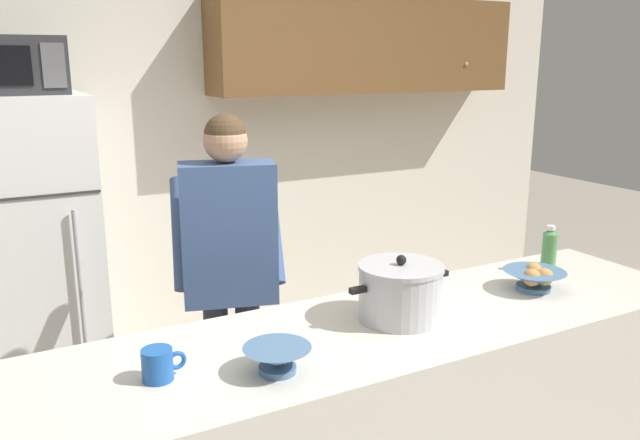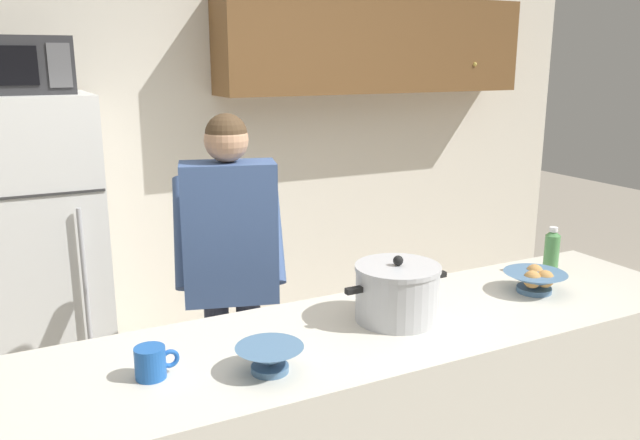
{
  "view_description": "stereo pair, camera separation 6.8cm",
  "coord_description": "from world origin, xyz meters",
  "px_view_note": "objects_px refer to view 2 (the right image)",
  "views": [
    {
      "loc": [
        -1.25,
        -1.74,
        1.82
      ],
      "look_at": [
        0.0,
        0.55,
        1.17
      ],
      "focal_mm": 36.31,
      "sensor_mm": 36.0,
      "label": 1
    },
    {
      "loc": [
        -1.19,
        -1.77,
        1.82
      ],
      "look_at": [
        0.0,
        0.55,
        1.17
      ],
      "focal_mm": 36.31,
      "sensor_mm": 36.0,
      "label": 2
    }
  ],
  "objects_px": {
    "person_near_pot": "(230,252)",
    "bottle_near_edge": "(552,251)",
    "coffee_mug": "(151,362)",
    "empty_bowl": "(270,357)",
    "refrigerator": "(40,251)",
    "bread_bowl": "(535,280)",
    "microwave": "(19,65)",
    "cooking_pot": "(397,292)"
  },
  "relations": [
    {
      "from": "coffee_mug",
      "to": "empty_bowl",
      "type": "height_order",
      "value": "coffee_mug"
    },
    {
      "from": "cooking_pot",
      "to": "coffee_mug",
      "type": "bearing_deg",
      "value": -177.42
    },
    {
      "from": "cooking_pot",
      "to": "empty_bowl",
      "type": "distance_m",
      "value": 0.58
    },
    {
      "from": "refrigerator",
      "to": "coffee_mug",
      "type": "height_order",
      "value": "refrigerator"
    },
    {
      "from": "refrigerator",
      "to": "cooking_pot",
      "type": "height_order",
      "value": "refrigerator"
    },
    {
      "from": "microwave",
      "to": "coffee_mug",
      "type": "bearing_deg",
      "value": -84.66
    },
    {
      "from": "person_near_pot",
      "to": "cooking_pot",
      "type": "height_order",
      "value": "person_near_pot"
    },
    {
      "from": "bread_bowl",
      "to": "empty_bowl",
      "type": "relative_size",
      "value": 1.21
    },
    {
      "from": "microwave",
      "to": "bottle_near_edge",
      "type": "relative_size",
      "value": 2.35
    },
    {
      "from": "microwave",
      "to": "bottle_near_edge",
      "type": "height_order",
      "value": "microwave"
    },
    {
      "from": "coffee_mug",
      "to": "bread_bowl",
      "type": "xyz_separation_m",
      "value": [
        1.52,
        0.02,
        0.0
      ]
    },
    {
      "from": "coffee_mug",
      "to": "empty_bowl",
      "type": "xyz_separation_m",
      "value": [
        0.32,
        -0.12,
        -0.0
      ]
    },
    {
      "from": "bottle_near_edge",
      "to": "bread_bowl",
      "type": "bearing_deg",
      "value": -148.69
    },
    {
      "from": "person_near_pot",
      "to": "bottle_near_edge",
      "type": "xyz_separation_m",
      "value": [
        1.21,
        -0.69,
        0.03
      ]
    },
    {
      "from": "cooking_pot",
      "to": "bread_bowl",
      "type": "distance_m",
      "value": 0.65
    },
    {
      "from": "person_near_pot",
      "to": "bread_bowl",
      "type": "distance_m",
      "value": 1.28
    },
    {
      "from": "refrigerator",
      "to": "empty_bowl",
      "type": "height_order",
      "value": "refrigerator"
    },
    {
      "from": "cooking_pot",
      "to": "bread_bowl",
      "type": "xyz_separation_m",
      "value": [
        0.64,
        -0.02,
        -0.05
      ]
    },
    {
      "from": "refrigerator",
      "to": "empty_bowl",
      "type": "distance_m",
      "value": 2.06
    },
    {
      "from": "coffee_mug",
      "to": "microwave",
      "type": "bearing_deg",
      "value": 95.34
    },
    {
      "from": "refrigerator",
      "to": "bread_bowl",
      "type": "height_order",
      "value": "refrigerator"
    },
    {
      "from": "cooking_pot",
      "to": "bread_bowl",
      "type": "height_order",
      "value": "cooking_pot"
    },
    {
      "from": "microwave",
      "to": "refrigerator",
      "type": "bearing_deg",
      "value": 90.07
    },
    {
      "from": "empty_bowl",
      "to": "bottle_near_edge",
      "type": "relative_size",
      "value": 1.0
    },
    {
      "from": "microwave",
      "to": "bread_bowl",
      "type": "bearing_deg",
      "value": -47.2
    },
    {
      "from": "refrigerator",
      "to": "cooking_pot",
      "type": "bearing_deg",
      "value": -60.19
    },
    {
      "from": "bread_bowl",
      "to": "cooking_pot",
      "type": "bearing_deg",
      "value": 178.46
    },
    {
      "from": "coffee_mug",
      "to": "person_near_pot",
      "type": "bearing_deg",
      "value": 57.56
    },
    {
      "from": "microwave",
      "to": "person_near_pot",
      "type": "distance_m",
      "value": 1.46
    },
    {
      "from": "refrigerator",
      "to": "empty_bowl",
      "type": "relative_size",
      "value": 8.06
    },
    {
      "from": "refrigerator",
      "to": "bottle_near_edge",
      "type": "height_order",
      "value": "refrigerator"
    },
    {
      "from": "microwave",
      "to": "coffee_mug",
      "type": "relative_size",
      "value": 3.66
    },
    {
      "from": "refrigerator",
      "to": "bottle_near_edge",
      "type": "xyz_separation_m",
      "value": [
        1.93,
        -1.7,
        0.19
      ]
    },
    {
      "from": "person_near_pot",
      "to": "bread_bowl",
      "type": "bearing_deg",
      "value": -40.46
    },
    {
      "from": "person_near_pot",
      "to": "empty_bowl",
      "type": "height_order",
      "value": "person_near_pot"
    },
    {
      "from": "bread_bowl",
      "to": "bottle_near_edge",
      "type": "relative_size",
      "value": 1.21
    },
    {
      "from": "microwave",
      "to": "coffee_mug",
      "type": "distance_m",
      "value": 2.03
    },
    {
      "from": "person_near_pot",
      "to": "empty_bowl",
      "type": "relative_size",
      "value": 7.83
    },
    {
      "from": "bread_bowl",
      "to": "empty_bowl",
      "type": "distance_m",
      "value": 1.21
    },
    {
      "from": "person_near_pot",
      "to": "empty_bowl",
      "type": "distance_m",
      "value": 1.0
    },
    {
      "from": "microwave",
      "to": "cooking_pot",
      "type": "bearing_deg",
      "value": -59.9
    },
    {
      "from": "refrigerator",
      "to": "person_near_pot",
      "type": "relative_size",
      "value": 1.03
    }
  ]
}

